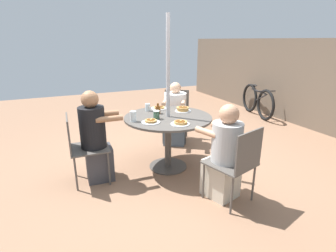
# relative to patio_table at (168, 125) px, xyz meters

# --- Properties ---
(ground_plane) EXTENTS (12.00, 12.00, 0.00)m
(ground_plane) POSITION_rel_patio_table_xyz_m (0.00, 0.00, -0.64)
(ground_plane) COLOR #8C664C
(back_fence) EXTENTS (10.00, 0.06, 1.79)m
(back_fence) POSITION_rel_patio_table_xyz_m (0.00, 3.38, 0.26)
(back_fence) COLOR brown
(back_fence) RESTS_ON ground
(patio_table) EXTENTS (1.20, 1.20, 0.76)m
(patio_table) POSITION_rel_patio_table_xyz_m (0.00, 0.00, 0.00)
(patio_table) COLOR #4C4742
(patio_table) RESTS_ON ground
(umbrella_pole) EXTENTS (0.05, 0.05, 2.07)m
(umbrella_pole) POSITION_rel_patio_table_xyz_m (0.00, 0.00, 0.40)
(umbrella_pole) COLOR #ADADB2
(umbrella_pole) RESTS_ON ground
(patio_chair_north) EXTENTS (0.64, 0.64, 0.89)m
(patio_chair_north) POSITION_rel_patio_table_xyz_m (-0.99, 0.60, -0.12)
(patio_chair_north) COLOR #514C47
(patio_chair_north) RESTS_ON ground
(diner_north) EXTENTS (0.63, 0.58, 1.07)m
(diner_north) POSITION_rel_patio_table_xyz_m (-0.83, 0.51, -0.16)
(diner_north) COLOR slate
(diner_north) RESTS_ON ground
(patio_chair_east) EXTENTS (0.49, 0.49, 0.89)m
(patio_chair_east) POSITION_rel_patio_table_xyz_m (-0.06, -1.16, -0.12)
(patio_chair_east) COLOR #514C47
(patio_chair_east) RESTS_ON ground
(diner_east) EXTENTS (0.34, 0.52, 1.18)m
(diner_east) POSITION_rel_patio_table_xyz_m (-0.05, -0.98, -0.08)
(diner_east) COLOR #3D3D42
(diner_east) RESTS_ON ground
(patio_chair_south) EXTENTS (0.57, 0.57, 0.89)m
(patio_chair_south) POSITION_rel_patio_table_xyz_m (1.11, 0.32, -0.12)
(patio_chair_south) COLOR #514C47
(patio_chair_south) RESTS_ON ground
(diner_south) EXTENTS (0.53, 0.44, 1.12)m
(diner_south) POSITION_rel_patio_table_xyz_m (0.94, 0.27, -0.12)
(diner_south) COLOR beige
(diner_south) RESTS_ON ground
(pancake_plate_a) EXTENTS (0.23, 0.23, 0.07)m
(pancake_plate_a) POSITION_rel_patio_table_xyz_m (-0.16, 0.31, 0.15)
(pancake_plate_a) COLOR white
(pancake_plate_a) RESTS_ON patio_table
(pancake_plate_b) EXTENTS (0.23, 0.23, 0.04)m
(pancake_plate_b) POSITION_rel_patio_table_xyz_m (-0.45, 0.05, 0.14)
(pancake_plate_b) COLOR white
(pancake_plate_b) RESTS_ON patio_table
(pancake_plate_c) EXTENTS (0.23, 0.23, 0.05)m
(pancake_plate_c) POSITION_rel_patio_table_xyz_m (0.39, -0.01, 0.14)
(pancake_plate_c) COLOR white
(pancake_plate_c) RESTS_ON patio_table
(pancake_plate_d) EXTENTS (0.23, 0.23, 0.05)m
(pancake_plate_d) POSITION_rel_patio_table_xyz_m (0.17, -0.31, 0.14)
(pancake_plate_d) COLOR white
(pancake_plate_d) RESTS_ON patio_table
(syrup_bottle) EXTENTS (0.09, 0.07, 0.15)m
(syrup_bottle) POSITION_rel_patio_table_xyz_m (-0.20, -0.07, 0.18)
(syrup_bottle) COLOR brown
(syrup_bottle) RESTS_ON patio_table
(coffee_cup) EXTENTS (0.08, 0.08, 0.11)m
(coffee_cup) POSITION_rel_patio_table_xyz_m (0.04, -0.19, 0.18)
(coffee_cup) COLOR #33513D
(coffee_cup) RESTS_ON patio_table
(drinking_glass_a) EXTENTS (0.08, 0.08, 0.14)m
(drinking_glass_a) POSITION_rel_patio_table_xyz_m (0.03, -0.50, 0.19)
(drinking_glass_a) COLOR silver
(drinking_glass_a) RESTS_ON patio_table
(drinking_glass_b) EXTENTS (0.07, 0.07, 0.11)m
(drinking_glass_b) POSITION_rel_patio_table_xyz_m (-0.39, -0.16, 0.18)
(drinking_glass_b) COLOR silver
(drinking_glass_b) RESTS_ON patio_table
(bicycle) EXTENTS (1.45, 0.51, 0.73)m
(bicycle) POSITION_rel_patio_table_xyz_m (-1.60, 3.06, -0.27)
(bicycle) COLOR black
(bicycle) RESTS_ON ground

